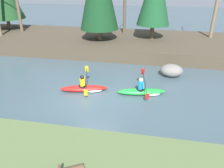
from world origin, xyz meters
The scene contains 7 objects.
ground_plane centered at (0.00, 0.00, 0.00)m, with size 90.00×90.00×0.00m, color #425660.
riverbank_far centered at (0.00, 9.78, 0.48)m, with size 44.00×8.26×0.97m.
bare_tree_mid_upstream centered at (-10.48, 10.59, 4.04)m, with size 3.59×3.54×6.51m.
bare_tree_downstream centered at (8.13, 11.55, 4.22)m, with size 3.80×3.75×6.91m.
kayaker_lead centered at (2.56, 1.00, 0.20)m, with size 2.79×2.06×1.20m.
kayaker_middle centered at (-0.75, 0.77, 0.20)m, with size 2.78×2.05×1.20m.
boulder_midstream centered at (4.25, 3.90, 0.41)m, with size 1.47×1.15×0.83m.
Camera 1 is at (2.84, -10.04, 5.95)m, focal length 35.00 mm.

